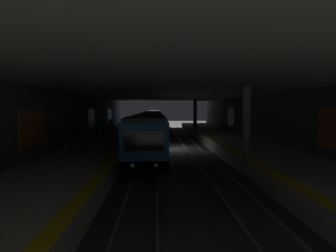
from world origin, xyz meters
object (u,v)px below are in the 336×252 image
Objects in this scene: bench_left_mid at (219,125)px; person_standing_far at (81,136)px; pillar_near at (246,122)px; suitcase_rolling at (104,133)px; pillar_far at (195,114)px; bench_right_near at (110,126)px; person_boarding at (110,123)px; person_waiting_near at (247,134)px; bench_left_near at (230,127)px; person_walking_mid at (111,125)px; bench_right_mid at (113,125)px; trash_bin at (67,147)px; metro_train at (152,122)px.

person_standing_far reaches higher than bench_left_mid.
pillar_near is 4.92× the size of suitcase_rolling.
person_standing_far is (4.74, 11.97, -1.35)m from pillar_near.
suitcase_rolling is at bearing 128.97° from pillar_far.
person_boarding is (-0.62, -0.12, 0.40)m from bench_right_near.
bench_right_near is (-0.34, 12.88, -1.75)m from pillar_far.
pillar_near is at bearing -150.24° from person_boarding.
person_waiting_near is (-16.60, -2.38, -1.43)m from pillar_far.
bench_left_near is (-4.25, -4.18, -1.75)m from pillar_far.
suitcase_rolling reaches higher than bench_left_near.
person_waiting_near is 19.45m from person_walking_mid.
person_waiting_near reaches higher than bench_right_mid.
bench_right_mid is 3.78m from person_boarding.
pillar_near reaches higher than person_boarding.
person_walking_mid reaches higher than bench_right_mid.
trash_bin is at bearing 81.87° from pillar_near.
suitcase_rolling is (-8.70, -0.82, -0.61)m from person_boarding.
person_standing_far is 3.05m from trash_bin.
trash_bin is at bearing 150.58° from pillar_far.
metro_train is (23.82, 6.55, -1.30)m from pillar_near.
person_boarding is (22.32, 12.76, -1.35)m from pillar_near.
metro_train is 30.97× the size of bench_left_near.
metro_train is 30.97× the size of bench_right_mid.
person_waiting_near is 14.48m from person_standing_far.
pillar_far is at bearing -51.03° from suitcase_rolling.
person_walking_mid is at bearing -166.03° from bench_right_near.
trash_bin is (-11.89, 0.21, 0.11)m from suitcase_rolling.
person_waiting_near is (-12.35, 1.81, 0.32)m from bench_left_near.
metro_train reaches higher than bench_right_near.
pillar_near is 26.37m from bench_right_near.
person_boarding reaches higher than bench_right_near.
pillar_near is 2.90× the size of person_waiting_near.
pillar_far is 13.30m from bench_right_mid.
bench_left_mid is at bearing -65.32° from pillar_far.
metro_train is 22.79m from trash_bin.
pillar_near reaches higher than bench_right_mid.
bench_left_mid is at bearing -5.57° from person_waiting_near.
bench_right_mid is (2.80, 12.88, -1.75)m from pillar_far.
person_boarding is 1.83× the size of suitcase_rolling.
person_boarding is (-0.96, 12.76, -1.35)m from pillar_far.
person_boarding is (-3.76, -0.12, 0.40)m from bench_right_mid.
bench_right_near is (-0.88, 6.33, -0.45)m from metro_train.
person_standing_far is 2.00× the size of trash_bin.
person_walking_mid is 14.96m from person_standing_far.
pillar_far reaches higher than trash_bin.
person_standing_far is at bearing 179.76° from suitcase_rolling.
person_standing_far is at bearing -177.14° from bench_right_near.
pillar_far reaches higher than bench_right_near.
pillar_near reaches higher than bench_left_mid.
pillar_near is at bearing -98.13° from trash_bin.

